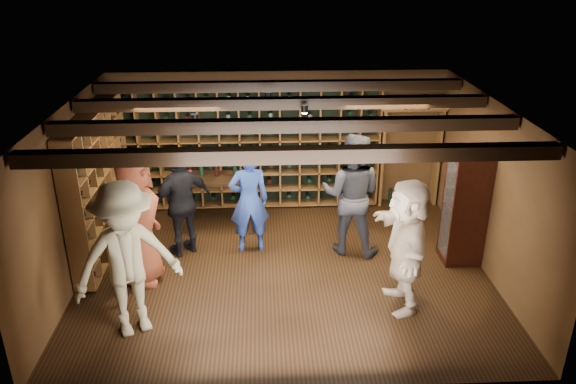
{
  "coord_description": "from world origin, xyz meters",
  "views": [
    {
      "loc": [
        -0.31,
        -7.29,
        4.47
      ],
      "look_at": [
        0.06,
        0.2,
        1.2
      ],
      "focal_mm": 35.0,
      "sensor_mm": 36.0,
      "label": 1
    }
  ],
  "objects_px": {
    "man_blue_shirt": "(249,201)",
    "tasting_table": "(220,183)",
    "display_cabinet": "(464,210)",
    "guest_beige": "(406,245)",
    "guest_red_floral": "(138,220)",
    "man_grey_suit": "(351,194)",
    "guest_khaki": "(127,260)",
    "guest_woman_black": "(182,203)"
  },
  "relations": [
    {
      "from": "guest_red_floral",
      "to": "guest_woman_black",
      "type": "height_order",
      "value": "guest_red_floral"
    },
    {
      "from": "guest_woman_black",
      "to": "man_grey_suit",
      "type": "bearing_deg",
      "value": 143.07
    },
    {
      "from": "guest_woman_black",
      "to": "guest_khaki",
      "type": "relative_size",
      "value": 0.85
    },
    {
      "from": "display_cabinet",
      "to": "guest_red_floral",
      "type": "xyz_separation_m",
      "value": [
        -4.79,
        -0.35,
        0.11
      ]
    },
    {
      "from": "display_cabinet",
      "to": "man_grey_suit",
      "type": "distance_m",
      "value": 1.71
    },
    {
      "from": "man_blue_shirt",
      "to": "tasting_table",
      "type": "distance_m",
      "value": 0.97
    },
    {
      "from": "man_blue_shirt",
      "to": "man_grey_suit",
      "type": "height_order",
      "value": "man_grey_suit"
    },
    {
      "from": "guest_woman_black",
      "to": "tasting_table",
      "type": "relative_size",
      "value": 1.35
    },
    {
      "from": "display_cabinet",
      "to": "guest_khaki",
      "type": "xyz_separation_m",
      "value": [
        -4.68,
        -1.53,
        0.16
      ]
    },
    {
      "from": "man_grey_suit",
      "to": "guest_khaki",
      "type": "height_order",
      "value": "guest_khaki"
    },
    {
      "from": "man_grey_suit",
      "to": "guest_khaki",
      "type": "relative_size",
      "value": 0.96
    },
    {
      "from": "guest_khaki",
      "to": "tasting_table",
      "type": "distance_m",
      "value": 2.99
    },
    {
      "from": "display_cabinet",
      "to": "tasting_table",
      "type": "xyz_separation_m",
      "value": [
        -3.75,
        1.3,
        -0.04
      ]
    },
    {
      "from": "guest_red_floral",
      "to": "tasting_table",
      "type": "relative_size",
      "value": 1.51
    },
    {
      "from": "man_grey_suit",
      "to": "tasting_table",
      "type": "distance_m",
      "value": 2.29
    },
    {
      "from": "guest_red_floral",
      "to": "guest_beige",
      "type": "distance_m",
      "value": 3.69
    },
    {
      "from": "guest_red_floral",
      "to": "guest_woman_black",
      "type": "xyz_separation_m",
      "value": [
        0.52,
        0.78,
        -0.1
      ]
    },
    {
      "from": "display_cabinet",
      "to": "man_grey_suit",
      "type": "xyz_separation_m",
      "value": [
        -1.66,
        0.37,
        0.12
      ]
    },
    {
      "from": "guest_red_floral",
      "to": "tasting_table",
      "type": "height_order",
      "value": "guest_red_floral"
    },
    {
      "from": "display_cabinet",
      "to": "guest_khaki",
      "type": "height_order",
      "value": "guest_khaki"
    },
    {
      "from": "man_blue_shirt",
      "to": "tasting_table",
      "type": "height_order",
      "value": "man_blue_shirt"
    },
    {
      "from": "display_cabinet",
      "to": "guest_beige",
      "type": "distance_m",
      "value": 1.64
    },
    {
      "from": "display_cabinet",
      "to": "man_blue_shirt",
      "type": "distance_m",
      "value": 3.28
    },
    {
      "from": "guest_khaki",
      "to": "tasting_table",
      "type": "height_order",
      "value": "guest_khaki"
    },
    {
      "from": "man_blue_shirt",
      "to": "guest_khaki",
      "type": "height_order",
      "value": "guest_khaki"
    },
    {
      "from": "tasting_table",
      "to": "display_cabinet",
      "type": "bearing_deg",
      "value": -14.77
    },
    {
      "from": "display_cabinet",
      "to": "guest_woman_black",
      "type": "relative_size",
      "value": 1.01
    },
    {
      "from": "display_cabinet",
      "to": "guest_red_floral",
      "type": "relative_size",
      "value": 0.9
    },
    {
      "from": "man_blue_shirt",
      "to": "tasting_table",
      "type": "bearing_deg",
      "value": -65.95
    },
    {
      "from": "man_blue_shirt",
      "to": "guest_red_floral",
      "type": "relative_size",
      "value": 0.88
    },
    {
      "from": "guest_red_floral",
      "to": "guest_khaki",
      "type": "distance_m",
      "value": 1.19
    },
    {
      "from": "man_grey_suit",
      "to": "guest_woman_black",
      "type": "height_order",
      "value": "man_grey_suit"
    },
    {
      "from": "tasting_table",
      "to": "man_grey_suit",
      "type": "bearing_deg",
      "value": -19.71
    },
    {
      "from": "guest_woman_black",
      "to": "display_cabinet",
      "type": "bearing_deg",
      "value": 138.67
    },
    {
      "from": "guest_woman_black",
      "to": "man_blue_shirt",
      "type": "bearing_deg",
      "value": 147.26
    },
    {
      "from": "guest_red_floral",
      "to": "guest_khaki",
      "type": "relative_size",
      "value": 0.95
    },
    {
      "from": "guest_khaki",
      "to": "tasting_table",
      "type": "relative_size",
      "value": 1.59
    },
    {
      "from": "display_cabinet",
      "to": "guest_khaki",
      "type": "bearing_deg",
      "value": -161.84
    },
    {
      "from": "guest_beige",
      "to": "guest_woman_black",
      "type": "bearing_deg",
      "value": -118.33
    },
    {
      "from": "man_grey_suit",
      "to": "guest_woman_black",
      "type": "distance_m",
      "value": 2.61
    },
    {
      "from": "guest_red_floral",
      "to": "guest_woman_black",
      "type": "distance_m",
      "value": 0.94
    },
    {
      "from": "display_cabinet",
      "to": "guest_beige",
      "type": "xyz_separation_m",
      "value": [
        -1.18,
        -1.14,
        0.06
      ]
    }
  ]
}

